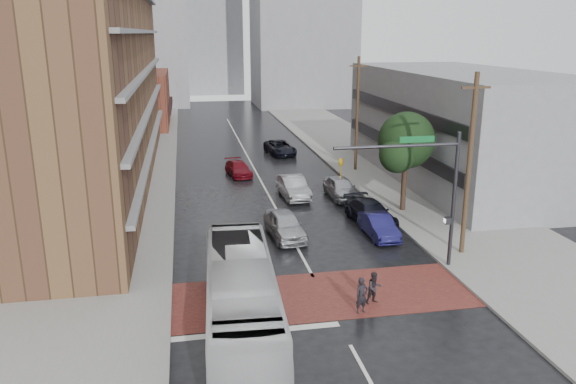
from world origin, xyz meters
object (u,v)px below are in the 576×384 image
pedestrian_b (374,288)px  car_travel_a (285,225)px  suv_travel (280,147)px  car_parked_mid (371,213)px  transit_bus (241,298)px  car_parked_far (341,188)px  car_travel_b (293,187)px  car_travel_c (238,169)px  pedestrian_a (362,296)px  car_parked_near (379,226)px

pedestrian_b → car_travel_a: 9.50m
suv_travel → car_parked_mid: (2.15, -22.22, 0.01)m
transit_bus → suv_travel: transit_bus is taller
car_travel_a → car_parked_far: 9.39m
car_travel_b → car_parked_far: (3.48, -0.68, -0.02)m
pedestrian_b → suv_travel: pedestrian_b is taller
suv_travel → car_parked_mid: bearing=-91.6°
transit_bus → suv_travel: bearing=80.7°
car_travel_c → car_parked_far: (6.84, -8.25, 0.17)m
suv_travel → pedestrian_a: bearing=-100.7°
car_parked_mid → pedestrian_b: bearing=-115.6°
suv_travel → car_parked_near: suv_travel is taller
car_travel_b → car_parked_mid: (3.80, -6.68, -0.08)m
pedestrian_a → car_travel_a: pedestrian_a is taller
car_travel_a → car_travel_b: (2.11, 8.23, 0.01)m
suv_travel → car_parked_far: car_parked_far is taller
pedestrian_b → car_travel_a: car_travel_a is taller
pedestrian_b → suv_travel: (1.29, 32.94, -0.04)m
pedestrian_a → car_travel_b: size_ratio=0.34×
suv_travel → car_parked_near: 24.75m
car_travel_b → transit_bus: bearing=-110.3°
pedestrian_b → car_parked_mid: pedestrian_b is taller
car_parked_far → transit_bus: bearing=-118.5°
suv_travel → car_travel_c: bearing=-129.3°
car_travel_a → suv_travel: bearing=75.9°
pedestrian_a → pedestrian_b: bearing=25.7°
transit_bus → pedestrian_a: size_ratio=6.93×
pedestrian_b → car_parked_near: pedestrian_b is taller
car_travel_c → car_parked_far: 10.71m
car_travel_b → car_travel_c: (-3.36, 7.56, -0.19)m
car_parked_mid → car_parked_far: size_ratio=1.08×
suv_travel → car_parked_mid: 22.32m
car_travel_c → suv_travel: bearing=49.0°
car_travel_b → car_parked_near: bearing=-72.4°
car_travel_b → car_parked_far: car_travel_b is taller
pedestrian_b → car_parked_near: 8.83m
car_parked_near → transit_bus: bearing=-133.6°
pedestrian_b → car_parked_mid: (3.43, 10.72, -0.03)m
suv_travel → pedestrian_b: bearing=-99.3°
suv_travel → car_parked_mid: car_parked_mid is taller
car_parked_far → car_travel_c: bearing=128.1°
transit_bus → car_parked_mid: transit_bus is taller
pedestrian_a → suv_travel: bearing=69.6°
transit_bus → pedestrian_a: 5.47m
car_parked_near → car_travel_b: bearing=110.5°
transit_bus → car_travel_a: 11.45m
car_travel_a → suv_travel: 24.06m
transit_bus → car_travel_b: bearing=75.9°
car_travel_a → car_travel_c: bearing=89.5°
car_travel_b → car_travel_c: car_travel_b is taller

